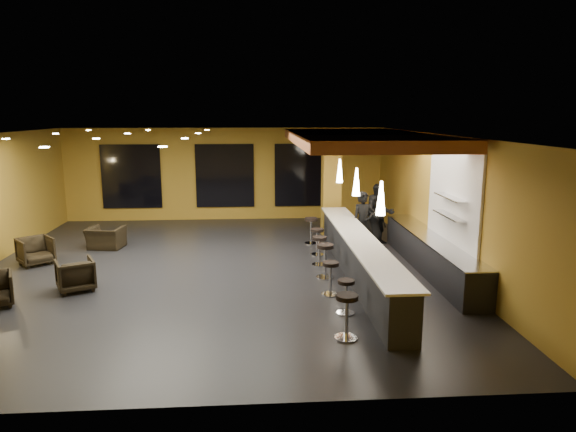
{
  "coord_description": "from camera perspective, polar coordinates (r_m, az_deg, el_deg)",
  "views": [
    {
      "loc": [
        1.06,
        -13.1,
        4.05
      ],
      "look_at": [
        2.0,
        0.5,
        1.3
      ],
      "focal_mm": 32.0,
      "sensor_mm": 36.0,
      "label": 1
    }
  ],
  "objects": [
    {
      "name": "floor",
      "position": [
        13.77,
        -8.23,
        -6.04
      ],
      "size": [
        12.0,
        13.0,
        0.1
      ],
      "primitive_type": "cube",
      "color": "black",
      "rests_on": "ground"
    },
    {
      "name": "ceiling",
      "position": [
        13.16,
        -8.68,
        9.1
      ],
      "size": [
        12.0,
        13.0,
        0.1
      ],
      "primitive_type": "cube",
      "color": "black"
    },
    {
      "name": "wall_back",
      "position": [
        19.82,
        -7.01,
        4.65
      ],
      "size": [
        12.0,
        0.1,
        3.5
      ],
      "primitive_type": "cube",
      "color": "olive",
      "rests_on": "floor"
    },
    {
      "name": "wall_front",
      "position": [
        7.03,
        -12.53,
        -7.97
      ],
      "size": [
        12.0,
        0.1,
        3.5
      ],
      "primitive_type": "cube",
      "color": "olive",
      "rests_on": "floor"
    },
    {
      "name": "wall_right",
      "position": [
        14.21,
        16.67,
        1.6
      ],
      "size": [
        0.1,
        13.0,
        3.5
      ],
      "primitive_type": "cube",
      "color": "olive",
      "rests_on": "floor"
    },
    {
      "name": "wood_soffit",
      "position": [
        14.42,
        7.9,
        8.55
      ],
      "size": [
        3.6,
        8.0,
        0.28
      ],
      "primitive_type": "cube",
      "color": "#BD6537",
      "rests_on": "ceiling"
    },
    {
      "name": "window_left",
      "position": [
        20.21,
        -17.01,
        4.22
      ],
      "size": [
        2.2,
        0.06,
        2.4
      ],
      "primitive_type": "cube",
      "color": "black",
      "rests_on": "wall_back"
    },
    {
      "name": "window_center",
      "position": [
        19.71,
        -7.03,
        4.47
      ],
      "size": [
        2.2,
        0.06,
        2.4
      ],
      "primitive_type": "cube",
      "color": "black",
      "rests_on": "wall_back"
    },
    {
      "name": "window_right",
      "position": [
        19.78,
        1.71,
        4.57
      ],
      "size": [
        2.2,
        0.06,
        2.4
      ],
      "primitive_type": "cube",
      "color": "black",
      "rests_on": "wall_back"
    },
    {
      "name": "tile_backsplash",
      "position": [
        13.22,
        17.87,
        1.93
      ],
      "size": [
        0.06,
        3.2,
        2.4
      ],
      "primitive_type": "cube",
      "color": "white",
      "rests_on": "wall_right"
    },
    {
      "name": "bar_counter",
      "position": [
        12.88,
        7.84,
        -4.71
      ],
      "size": [
        0.6,
        8.0,
        1.0
      ],
      "primitive_type": "cube",
      "color": "black",
      "rests_on": "floor"
    },
    {
      "name": "bar_top",
      "position": [
        12.74,
        7.9,
        -2.44
      ],
      "size": [
        0.78,
        8.1,
        0.05
      ],
      "primitive_type": "cube",
      "color": "silver",
      "rests_on": "bar_counter"
    },
    {
      "name": "prep_counter",
      "position": [
        13.89,
        15.53,
        -4.13
      ],
      "size": [
        0.7,
        6.0,
        0.86
      ],
      "primitive_type": "cube",
      "color": "black",
      "rests_on": "floor"
    },
    {
      "name": "prep_top",
      "position": [
        13.78,
        15.63,
        -2.3
      ],
      "size": [
        0.72,
        6.0,
        0.03
      ],
      "primitive_type": "cube",
      "color": "silver",
      "rests_on": "prep_counter"
    },
    {
      "name": "wall_shelf_lower",
      "position": [
        13.05,
        17.52,
        0.05
      ],
      "size": [
        0.3,
        1.5,
        0.03
      ],
      "primitive_type": "cube",
      "color": "silver",
      "rests_on": "wall_right"
    },
    {
      "name": "wall_shelf_upper",
      "position": [
        12.97,
        17.63,
        2.0
      ],
      "size": [
        0.3,
        1.5,
        0.03
      ],
      "primitive_type": "cube",
      "color": "silver",
      "rests_on": "wall_right"
    },
    {
      "name": "column",
      "position": [
        17.06,
        4.83,
        3.61
      ],
      "size": [
        0.6,
        0.6,
        3.5
      ],
      "primitive_type": "cube",
      "color": "olive",
      "rests_on": "floor"
    },
    {
      "name": "pendant_0",
      "position": [
        10.57,
        10.29,
        1.97
      ],
      "size": [
        0.2,
        0.2,
        0.7
      ],
      "primitive_type": "cone",
      "color": "white",
      "rests_on": "wood_soffit"
    },
    {
      "name": "pendant_1",
      "position": [
        12.98,
        7.61,
        3.78
      ],
      "size": [
        0.2,
        0.2,
        0.7
      ],
      "primitive_type": "cone",
      "color": "white",
      "rests_on": "wood_soffit"
    },
    {
      "name": "pendant_2",
      "position": [
        15.42,
        5.77,
        5.01
      ],
      "size": [
        0.2,
        0.2,
        0.7
      ],
      "primitive_type": "cone",
      "color": "white",
      "rests_on": "wood_soffit"
    },
    {
      "name": "staff_a",
      "position": [
        15.15,
        8.36,
        -0.7
      ],
      "size": [
        0.71,
        0.52,
        1.81
      ],
      "primitive_type": "imported",
      "rotation": [
        0.0,
        0.0,
        0.14
      ],
      "color": "black",
      "rests_on": "floor"
    },
    {
      "name": "staff_b",
      "position": [
        16.26,
        10.12,
        0.21
      ],
      "size": [
        0.97,
        0.78,
        1.89
      ],
      "primitive_type": "imported",
      "rotation": [
        0.0,
        0.0,
        -0.08
      ],
      "color": "black",
      "rests_on": "floor"
    },
    {
      "name": "staff_c",
      "position": [
        16.34,
        9.57,
        -0.3
      ],
      "size": [
        0.89,
        0.74,
        1.56
      ],
      "primitive_type": "imported",
      "rotation": [
        0.0,
        0.0,
        0.37
      ],
      "color": "black",
      "rests_on": "floor"
    },
    {
      "name": "armchair_b",
      "position": [
        12.92,
        -22.55,
        -6.04
      ],
      "size": [
        1.07,
        1.08,
        0.74
      ],
      "primitive_type": "imported",
      "rotation": [
        0.0,
        0.0,
        3.6
      ],
      "color": "black",
      "rests_on": "floor"
    },
    {
      "name": "armchair_c",
      "position": [
        15.52,
        -26.25,
        -3.5
      ],
      "size": [
        1.15,
        1.15,
        0.75
      ],
      "primitive_type": "imported",
      "rotation": [
        0.0,
        0.0,
        0.69
      ],
      "color": "black",
      "rests_on": "floor"
    },
    {
      "name": "armchair_d",
      "position": [
        16.52,
        -19.58,
        -2.29
      ],
      "size": [
        1.14,
        1.03,
        0.65
      ],
      "primitive_type": "imported",
      "rotation": [
        0.0,
        0.0,
        2.98
      ],
      "color": "black",
      "rests_on": "floor"
    },
    {
      "name": "bar_stool_0",
      "position": [
        9.47,
        6.54,
        -10.41
      ],
      "size": [
        0.43,
        0.43,
        0.84
      ],
      "rotation": [
        0.0,
        0.0,
        -0.36
      ],
      "color": "silver",
      "rests_on": "floor"
    },
    {
      "name": "bar_stool_1",
      "position": [
        10.62,
        6.47,
        -8.4
      ],
      "size": [
        0.37,
        0.37,
        0.72
      ],
      "rotation": [
        0.0,
        0.0,
        -0.12
      ],
      "color": "silver",
      "rests_on": "floor"
    },
    {
      "name": "bar_stool_2",
      "position": [
        11.64,
        4.74,
        -6.43
      ],
      "size": [
        0.39,
        0.39,
        0.77
      ],
      "rotation": [
        0.0,
        0.0,
        -0.31
      ],
      "color": "silver",
      "rests_on": "floor"
    },
    {
      "name": "bar_stool_3",
      "position": [
        12.76,
        4.14,
        -4.53
      ],
      "size": [
        0.44,
        0.44,
        0.86
      ],
      "rotation": [
        0.0,
        0.0,
        -0.32
      ],
      "color": "silver",
      "rests_on": "floor"
    },
    {
      "name": "bar_stool_4",
      "position": [
        13.83,
        3.5,
        -3.46
      ],
      "size": [
        0.4,
        0.4,
        0.79
      ],
      "rotation": [
        0.0,
        0.0,
        -0.21
      ],
      "color": "silver",
      "rests_on": "floor"
    },
    {
      "name": "bar_stool_5",
      "position": [
        14.81,
        3.26,
        -2.49
      ],
      "size": [
        0.39,
        0.39,
        0.78
      ],
      "rotation": [
        0.0,
        0.0,
        0.41
      ],
      "color": "silver",
      "rests_on": "floor"
    },
    {
      "name": "bar_stool_6",
      "position": [
        16.06,
        2.58,
        -1.26
      ],
      "size": [
        0.42,
        0.42,
        0.83
      ],
      "rotation": [
        0.0,
        0.0,
        -0.05
      ],
      "color": "silver",
      "rests_on": "floor"
    }
  ]
}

